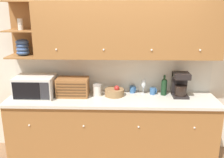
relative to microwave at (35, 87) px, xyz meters
name	(u,v)px	position (x,y,z in m)	size (l,w,h in m)	color
ground_plane	(112,145)	(1.09, 0.29, -1.08)	(24.00, 24.00, 0.00)	#896647
wall_back	(113,67)	(1.09, 0.32, 0.22)	(5.34, 0.06, 2.60)	silver
counter_unit	(112,128)	(1.09, -0.02, -0.62)	(2.96, 0.64, 0.93)	#A36B38
backsplash_panel	(112,73)	(1.09, 0.28, 0.13)	(2.94, 0.01, 0.56)	silver
upper_cabinets	(124,30)	(1.25, 0.10, 0.79)	(2.94, 0.39, 0.76)	#A36B38
microwave	(35,87)	(0.00, 0.00, 0.00)	(0.54, 0.40, 0.30)	silver
bread_box	(73,87)	(0.53, 0.05, -0.02)	(0.45, 0.27, 0.27)	#996033
storage_canister	(97,90)	(0.88, 0.06, -0.07)	(0.12, 0.12, 0.17)	silver
fruit_basket	(115,92)	(1.13, 0.07, -0.10)	(0.28, 0.28, 0.16)	#937047
mug	(133,89)	(1.40, 0.22, -0.10)	(0.10, 0.08, 0.10)	#38669E
wine_glass	(143,84)	(1.55, 0.16, 0.01)	(0.07, 0.07, 0.23)	silver
mug_blue_second	(153,91)	(1.69, 0.16, -0.10)	(0.10, 0.09, 0.10)	#38669E
wine_bottle	(164,86)	(1.85, 0.14, -0.01)	(0.08, 0.08, 0.30)	#19381E
coffee_maker	(180,84)	(2.07, 0.08, 0.03)	(0.22, 0.23, 0.35)	black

